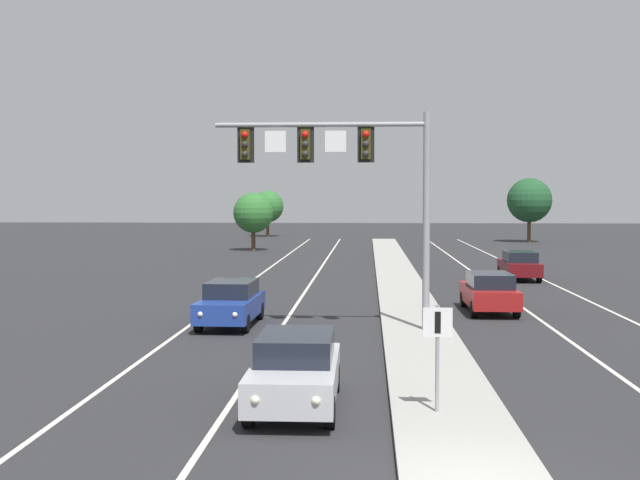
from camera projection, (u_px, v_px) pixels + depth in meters
median_island at (413, 316)px, 30.10m from camera, size 2.40×110.00×0.15m
lane_stripe_oncoming_center at (303, 295)px, 37.36m from camera, size 0.14×100.00×0.01m
lane_stripe_receding_center at (507, 296)px, 36.81m from camera, size 0.14×100.00×0.01m
edge_stripe_left at (233, 294)px, 37.56m from camera, size 0.14×100.00×0.01m
edge_stripe_right at (580, 297)px, 36.61m from camera, size 0.14×100.00×0.01m
overhead_signal_mast at (351, 169)px, 26.50m from camera, size 7.14×0.44×7.20m
median_sign_post at (437, 342)px, 16.34m from camera, size 0.60×0.10×2.20m
car_oncoming_silver at (295, 370)px, 17.30m from camera, size 1.84×4.48×1.58m
car_oncoming_blue at (231, 302)px, 28.37m from camera, size 1.91×4.51×1.58m
car_receding_red at (489, 292)px, 31.60m from camera, size 1.85×4.48×1.58m
car_receding_darkred at (519, 265)px, 44.11m from camera, size 1.89×4.50×1.58m
tree_far_left_c at (268, 206)px, 92.35m from camera, size 3.70×3.70×5.35m
tree_far_left_b at (253, 213)px, 68.02m from camera, size 3.42×3.42×4.95m
tree_far_right_c at (529, 200)px, 80.87m from camera, size 4.49×4.49×6.50m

